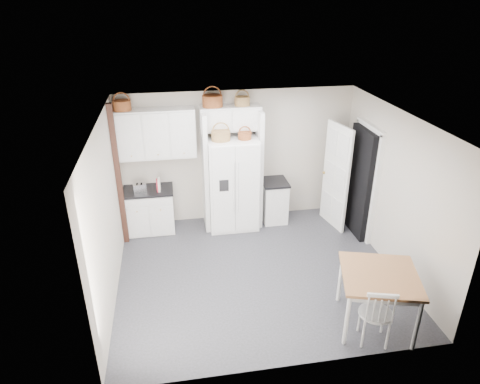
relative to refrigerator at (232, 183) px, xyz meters
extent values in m
plane|color=#2C2C30|center=(0.15, -1.65, -0.90)|extent=(4.50, 4.50, 0.00)
plane|color=white|center=(0.15, -1.65, 1.70)|extent=(4.50, 4.50, 0.00)
plane|color=#B3AFA9|center=(0.15, 0.35, 0.40)|extent=(4.50, 0.00, 4.50)
plane|color=#B3AFA9|center=(-2.10, -1.65, 0.40)|extent=(0.00, 4.00, 4.00)
plane|color=#B3AFA9|center=(2.40, -1.65, 0.40)|extent=(0.00, 4.00, 4.00)
cube|color=white|center=(0.00, 0.00, 0.00)|extent=(0.93, 0.75, 1.80)
cube|color=white|center=(-1.60, 0.05, -0.49)|extent=(0.89, 0.56, 0.83)
cube|color=white|center=(0.85, 0.05, -0.49)|extent=(0.46, 0.56, 0.81)
cube|color=brown|center=(1.52, -3.10, -0.49)|extent=(1.24, 1.24, 0.83)
cube|color=white|center=(1.36, -3.40, -0.45)|extent=(0.53, 0.51, 0.90)
cube|color=black|center=(-1.60, 0.05, -0.06)|extent=(0.93, 0.60, 0.04)
cube|color=black|center=(0.85, 0.05, -0.07)|extent=(0.50, 0.59, 0.04)
cube|color=silver|center=(-1.74, -0.02, 0.04)|extent=(0.26, 0.18, 0.16)
cube|color=red|center=(-1.41, -0.03, 0.07)|extent=(0.04, 0.15, 0.22)
cube|color=beige|center=(-1.38, -0.03, 0.09)|extent=(0.05, 0.17, 0.25)
cylinder|color=#522E16|center=(-1.90, 0.18, 1.54)|extent=(0.31, 0.31, 0.18)
cylinder|color=#522E16|center=(-0.32, 0.18, 1.55)|extent=(0.37, 0.37, 0.21)
cylinder|color=brown|center=(0.22, 0.18, 1.53)|extent=(0.28, 0.28, 0.16)
cylinder|color=brown|center=(-0.22, -0.10, 0.99)|extent=(0.34, 0.34, 0.18)
cylinder|color=#522E16|center=(0.22, -0.10, 0.97)|extent=(0.24, 0.24, 0.13)
cube|color=white|center=(-1.35, 0.18, 1.00)|extent=(1.40, 0.34, 0.90)
cube|color=white|center=(0.00, 0.18, 1.22)|extent=(1.12, 0.34, 0.45)
cube|color=white|center=(-0.51, 0.05, 0.25)|extent=(0.08, 0.60, 2.30)
cube|color=white|center=(0.51, 0.05, 0.25)|extent=(0.08, 0.60, 2.30)
cube|color=#391B15|center=(-2.05, -0.30, 0.40)|extent=(0.09, 0.09, 2.60)
cube|color=black|center=(2.31, -0.65, 0.12)|extent=(0.18, 0.85, 2.05)
cube|color=white|center=(1.95, -0.31, 0.12)|extent=(0.21, 0.79, 2.05)
camera|label=1|loc=(-1.11, -7.38, 3.37)|focal=32.00mm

